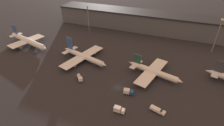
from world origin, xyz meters
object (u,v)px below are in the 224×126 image
object	(u,v)px
airplane_1	(84,56)
service_vehicle_3	(128,91)
service_vehicle_0	(119,110)
service_vehicle_1	(80,78)
airplane_2	(153,72)
service_vehicle_4	(158,110)
airplane_0	(28,41)

from	to	relation	value
airplane_1	service_vehicle_3	distance (m)	44.75
airplane_1	service_vehicle_0	size ratio (longest dim) A/B	7.46
service_vehicle_0	service_vehicle_1	xyz separation A→B (m)	(-30.32, 15.22, -0.10)
airplane_1	service_vehicle_3	world-z (taller)	airplane_1
airplane_2	service_vehicle_4	bearing A→B (deg)	-60.73
airplane_1	service_vehicle_4	xyz separation A→B (m)	(56.24, -28.89, -1.89)
airplane_0	service_vehicle_3	world-z (taller)	airplane_0
service_vehicle_3	airplane_1	bearing A→B (deg)	143.51
airplane_0	service_vehicle_1	xyz separation A→B (m)	(62.68, -24.98, -2.10)
airplane_0	service_vehicle_4	xyz separation A→B (m)	(110.41, -33.34, -2.46)
airplane_0	service_vehicle_4	bearing A→B (deg)	-1.92
airplane_0	service_vehicle_0	xyz separation A→B (m)	(92.99, -40.20, -2.00)
service_vehicle_0	service_vehicle_3	bearing A→B (deg)	89.22
airplane_1	service_vehicle_1	size ratio (longest dim) A/B	7.05
service_vehicle_3	service_vehicle_4	distance (m)	18.57
airplane_0	service_vehicle_1	distance (m)	67.50
airplane_0	airplane_1	size ratio (longest dim) A/B	1.23
airplane_0	service_vehicle_3	size ratio (longest dim) A/B	8.77
airplane_2	service_vehicle_3	size ratio (longest dim) A/B	6.42
airplane_0	airplane_1	distance (m)	54.36
service_vehicle_3	service_vehicle_4	bearing A→B (deg)	-30.36
airplane_0	service_vehicle_0	world-z (taller)	airplane_0
service_vehicle_1	service_vehicle_4	world-z (taller)	service_vehicle_1
airplane_1	airplane_2	distance (m)	48.91
service_vehicle_3	airplane_0	bearing A→B (deg)	156.86
service_vehicle_1	service_vehicle_3	world-z (taller)	service_vehicle_1
airplane_2	service_vehicle_0	world-z (taller)	airplane_2
airplane_1	service_vehicle_4	distance (m)	63.25
service_vehicle_1	service_vehicle_0	bearing A→B (deg)	17.84
service_vehicle_3	service_vehicle_4	xyz separation A→B (m)	(17.11, -7.21, -0.28)
service_vehicle_0	airplane_2	bearing A→B (deg)	74.53
service_vehicle_3	service_vehicle_4	size ratio (longest dim) A/B	0.71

